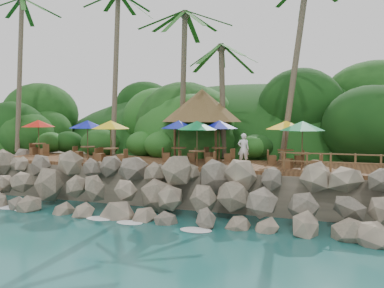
% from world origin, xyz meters
% --- Properties ---
extents(ground, '(140.00, 140.00, 0.00)m').
position_xyz_m(ground, '(0.00, 0.00, 0.00)').
color(ground, '#19514F').
rests_on(ground, ground).
extents(land_base, '(32.00, 25.20, 2.10)m').
position_xyz_m(land_base, '(0.00, 16.00, 1.05)').
color(land_base, gray).
rests_on(land_base, ground).
extents(jungle_hill, '(44.80, 28.00, 15.40)m').
position_xyz_m(jungle_hill, '(0.00, 23.50, 0.00)').
color(jungle_hill, '#143811').
rests_on(jungle_hill, ground).
extents(seawall, '(29.00, 4.00, 2.30)m').
position_xyz_m(seawall, '(0.00, 2.00, 1.15)').
color(seawall, gray).
rests_on(seawall, ground).
extents(terrace, '(26.00, 5.00, 0.20)m').
position_xyz_m(terrace, '(0.00, 6.00, 2.20)').
color(terrace, brown).
rests_on(terrace, land_base).
extents(jungle_foliage, '(44.00, 16.00, 12.00)m').
position_xyz_m(jungle_foliage, '(0.00, 15.00, 0.00)').
color(jungle_foliage, '#143811').
rests_on(jungle_foliage, ground).
extents(foam_line, '(25.20, 0.80, 0.06)m').
position_xyz_m(foam_line, '(0.00, 0.30, 0.03)').
color(foam_line, white).
rests_on(foam_line, ground).
extents(palms, '(34.55, 6.87, 13.27)m').
position_xyz_m(palms, '(-0.67, 8.84, 12.29)').
color(palms, brown).
rests_on(palms, ground).
extents(palapa, '(5.41, 5.41, 4.60)m').
position_xyz_m(palapa, '(-0.43, 9.13, 5.79)').
color(palapa, brown).
rests_on(palapa, ground).
extents(dining_clusters, '(25.91, 5.08, 2.51)m').
position_xyz_m(dining_clusters, '(0.20, 5.66, 4.38)').
color(dining_clusters, brown).
rests_on(dining_clusters, terrace).
extents(railing, '(6.10, 0.10, 1.00)m').
position_xyz_m(railing, '(8.51, 3.65, 2.91)').
color(railing, brown).
rests_on(railing, terrace).
extents(waiter, '(0.75, 0.60, 1.78)m').
position_xyz_m(waiter, '(3.15, 5.96, 3.19)').
color(waiter, white).
rests_on(waiter, terrace).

